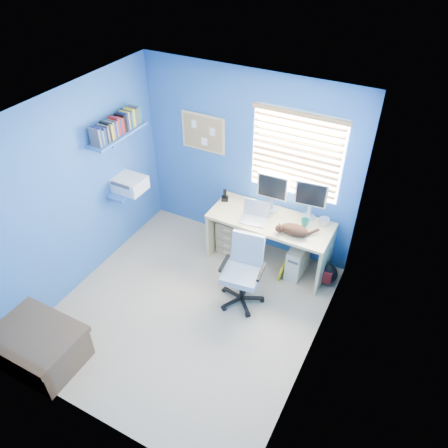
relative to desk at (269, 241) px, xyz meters
The scene contains 23 objects.
floor 1.40m from the desk, 112.17° to the right, with size 3.00×3.20×0.00m, color tan.
ceiling 2.52m from the desk, 112.17° to the right, with size 3.00×3.20×0.00m, color white.
wall_back 1.07m from the desk, 146.00° to the left, with size 3.00×0.01×2.50m, color #2567B0.
wall_front 3.03m from the desk, 100.16° to the right, with size 3.00×0.01×2.50m, color #2567B0.
wall_left 2.53m from the desk, 148.04° to the right, with size 0.01×3.20×2.50m, color #2567B0.
wall_right 1.82m from the desk, 51.77° to the right, with size 0.01×3.20×2.50m, color #2567B0.
desk is the anchor object (origin of this frame).
laptop 0.53m from the desk, 145.42° to the right, with size 0.33×0.26×0.22m, color silver.
monitor_left 0.67m from the desk, 111.68° to the left, with size 0.40×0.12×0.54m, color silver.
monitor_right 0.81m from the desk, 32.82° to the left, with size 0.40×0.12×0.54m, color silver.
phone 0.87m from the desk, behind, with size 0.09×0.11×0.17m, color black.
mug 0.60m from the desk, ahead, with size 0.10×0.09×0.10m, color #15725C.
cd_spindle 0.79m from the desk, 21.49° to the left, with size 0.13×0.13×0.07m, color silver.
cat 0.59m from the desk, 20.67° to the right, with size 0.36×0.19×0.13m, color black.
tower_pc 0.45m from the desk, ahead, with size 0.19×0.44×0.45m, color beige.
drawer_boxes 0.56m from the desk, behind, with size 0.35×0.28×0.54m, color tan.
yellow_book 0.43m from the desk, 35.24° to the right, with size 0.03×0.17×0.24m, color yellow.
backpack 0.87m from the desk, ahead, with size 0.26×0.20×0.31m, color black.
bed_corner 3.04m from the desk, 121.21° to the right, with size 0.92×0.66×0.44m, color brown.
office_chair 0.77m from the desk, 91.09° to the right, with size 0.60×0.60×0.91m.
window_blinds 1.23m from the desk, 66.15° to the left, with size 1.15×0.05×1.10m.
corkboard 1.69m from the desk, 164.36° to the left, with size 0.64×0.02×0.52m.
wall_shelves 2.21m from the desk, 164.85° to the right, with size 0.42×0.90×1.05m.
Camera 1 is at (2.06, -2.98, 4.13)m, focal length 35.00 mm.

